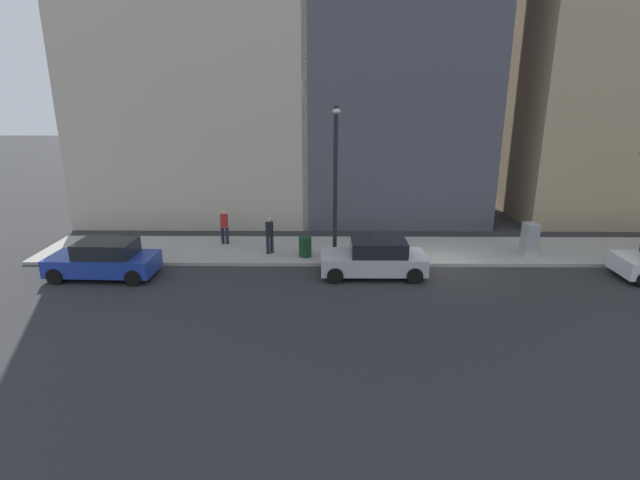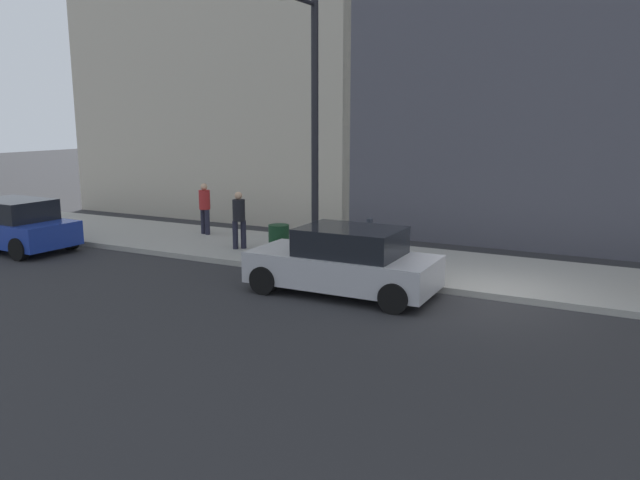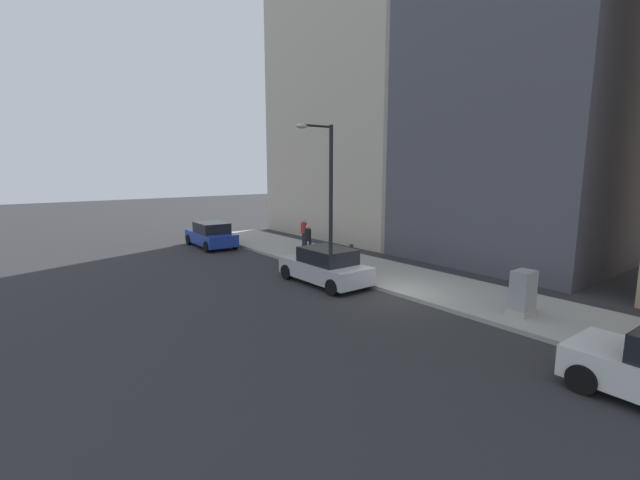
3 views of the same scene
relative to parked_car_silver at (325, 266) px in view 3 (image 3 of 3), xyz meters
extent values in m
plane|color=#2B2B2D|center=(1.02, -2.94, -0.74)|extent=(120.00, 120.00, 0.00)
cube|color=#9E9B93|center=(3.02, -2.94, -0.66)|extent=(4.00, 36.00, 0.15)
cylinder|color=black|center=(-1.11, -10.24, -0.42)|extent=(0.23, 0.64, 0.64)
cylinder|color=black|center=(0.59, -10.26, -0.42)|extent=(0.23, 0.64, 0.64)
cube|color=#B7B7BC|center=(0.00, 0.05, -0.17)|extent=(1.83, 4.21, 0.70)
cube|color=black|center=(0.00, -0.15, 0.48)|extent=(1.61, 2.21, 0.60)
cylinder|color=black|center=(-0.86, 1.60, -0.42)|extent=(0.22, 0.64, 0.64)
cylinder|color=black|center=(0.84, 1.61, -0.42)|extent=(0.22, 0.64, 0.64)
cylinder|color=black|center=(-0.84, -1.50, -0.42)|extent=(0.22, 0.64, 0.64)
cylinder|color=black|center=(0.86, -1.49, -0.42)|extent=(0.22, 0.64, 0.64)
cube|color=#1E389E|center=(-0.28, 10.92, -0.17)|extent=(1.96, 4.26, 0.70)
cube|color=black|center=(-0.28, 10.72, 0.48)|extent=(1.68, 2.26, 0.60)
cylinder|color=black|center=(-1.07, 12.50, -0.42)|extent=(0.24, 0.65, 0.64)
cylinder|color=black|center=(0.63, 12.44, -0.42)|extent=(0.24, 0.65, 0.64)
cylinder|color=black|center=(-1.18, 9.40, -0.42)|extent=(0.24, 0.65, 0.64)
cylinder|color=black|center=(0.52, 9.34, -0.42)|extent=(0.24, 0.65, 0.64)
cylinder|color=slate|center=(1.47, 0.03, -0.06)|extent=(0.07, 0.07, 1.05)
cube|color=#2D333D|center=(1.47, 0.03, 0.61)|extent=(0.14, 0.10, 0.30)
cube|color=#A8A399|center=(2.32, -7.14, -0.50)|extent=(0.83, 0.61, 0.18)
cube|color=#939399|center=(2.32, -7.14, 0.22)|extent=(0.75, 0.55, 1.25)
cylinder|color=black|center=(1.57, 1.58, 2.66)|extent=(0.18, 0.18, 6.50)
cylinder|color=black|center=(0.77, 1.58, 5.81)|extent=(1.60, 0.10, 0.10)
ellipsoid|color=beige|center=(-0.03, 1.58, 5.76)|extent=(0.56, 0.32, 0.20)
cylinder|color=#14381E|center=(1.92, 2.88, -0.14)|extent=(0.56, 0.56, 0.90)
cylinder|color=#1E1E2D|center=(2.47, 4.41, -0.18)|extent=(0.16, 0.16, 0.82)
cylinder|color=#1E1E2D|center=(2.29, 4.57, -0.18)|extent=(0.16, 0.16, 0.82)
cylinder|color=black|center=(2.38, 4.49, 0.54)|extent=(0.36, 0.36, 0.62)
sphere|color=tan|center=(2.38, 4.49, 0.96)|extent=(0.22, 0.22, 0.22)
cylinder|color=#1E1E2D|center=(3.80, 6.91, -0.18)|extent=(0.16, 0.16, 0.82)
cylinder|color=#1E1E2D|center=(3.73, 6.68, -0.18)|extent=(0.16, 0.16, 0.82)
cylinder|color=#A52323|center=(3.76, 6.80, 0.54)|extent=(0.36, 0.36, 0.62)
sphere|color=tan|center=(3.76, 6.80, 0.96)|extent=(0.22, 0.22, 0.22)
cube|color=#BCB29E|center=(12.85, 9.23, 8.24)|extent=(12.65, 12.65, 17.95)
camera|label=1|loc=(-19.05, 2.00, 6.62)|focal=28.00mm
camera|label=2|loc=(-12.27, -5.77, 3.19)|focal=35.00mm
camera|label=3|loc=(-10.71, -13.54, 4.01)|focal=24.00mm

